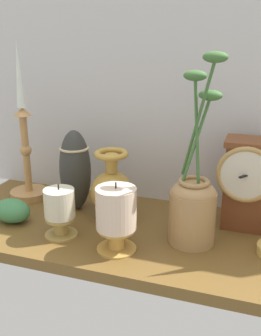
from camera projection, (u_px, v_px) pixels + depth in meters
ground_plane at (158, 237)px, 85.99cm from camera, size 100.00×36.00×2.40cm
back_wall at (182, 71)px, 91.70cm from camera, size 120.00×2.00×65.00cm
mantel_clock at (246, 182)px, 85.06cm from camera, size 12.11×10.42×19.79cm
candlestick_tall_left at (26, 151)px, 100.18cm from camera, size 9.77×9.77×39.69cm
brass_vase_bulbous at (112, 189)px, 89.97cm from camera, size 9.72×9.72×16.24cm
brass_vase_jar at (193, 203)px, 79.16cm from camera, size 9.74×9.43×37.93cm
pillar_candle_front at (116, 215)px, 76.50cm from camera, size 7.91×7.91×14.26cm
pillar_candle_near_clock at (60, 210)px, 82.66cm from camera, size 6.93×6.93×11.60cm
tall_ceramic_vase at (75, 170)px, 94.37cm from camera, size 7.49×7.49×19.61cm
ivy_sprig at (12, 211)px, 89.61cm from camera, size 8.68×6.07×5.49cm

